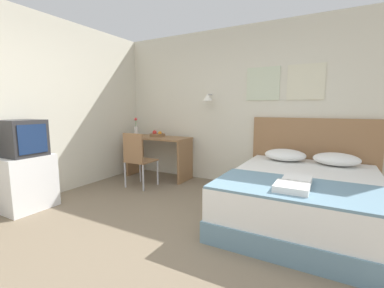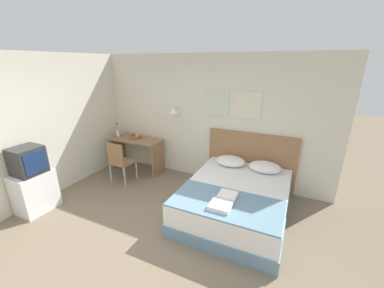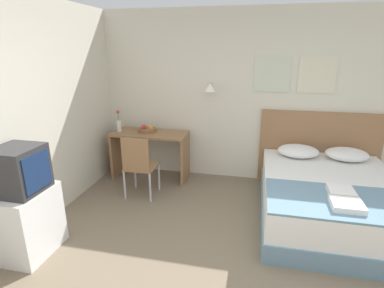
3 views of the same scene
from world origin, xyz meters
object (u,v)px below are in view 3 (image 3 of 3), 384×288
(throw_blanket, at_px, (346,202))
(desk_chair, at_px, (139,163))
(desk, at_px, (150,147))
(flower_vase, at_px, (119,124))
(bed, at_px, (330,200))
(pillow_left, at_px, (298,151))
(television, at_px, (19,170))
(folded_towel_near_foot, at_px, (341,192))
(tv_stand, at_px, (29,222))
(headboard, at_px, (318,149))
(folded_towel_mid_bed, at_px, (347,205))
(pillow_right, at_px, (347,154))
(fruit_bowl, at_px, (147,130))

(throw_blanket, height_order, desk_chair, desk_chair)
(desk, bearing_deg, flower_vase, -175.46)
(bed, relative_size, pillow_left, 3.57)
(flower_vase, height_order, television, television)
(bed, height_order, folded_towel_near_foot, folded_towel_near_foot)
(throw_blanket, distance_m, flower_vase, 3.40)
(bed, bearing_deg, throw_blanket, -90.00)
(desk, bearing_deg, tv_stand, -105.23)
(headboard, height_order, tv_stand, headboard)
(folded_towel_mid_bed, distance_m, desk, 2.98)
(pillow_left, height_order, folded_towel_mid_bed, pillow_left)
(bed, height_order, throw_blanket, throw_blanket)
(folded_towel_mid_bed, distance_m, flower_vase, 3.42)
(folded_towel_near_foot, height_order, desk_chair, desk_chair)
(television, bearing_deg, pillow_left, 36.26)
(television, bearing_deg, throw_blanket, 13.18)
(headboard, bearing_deg, television, -142.99)
(bed, height_order, desk_chair, desk_chair)
(desk, xyz_separation_m, tv_stand, (-0.57, -2.10, -0.19))
(folded_towel_mid_bed, xyz_separation_m, desk_chair, (-2.50, 0.79, -0.08))
(headboard, relative_size, tv_stand, 2.48)
(bed, bearing_deg, pillow_right, 66.44)
(bed, xyz_separation_m, tv_stand, (-3.18, -1.34, 0.08))
(pillow_right, height_order, folded_towel_near_foot, pillow_right)
(throw_blanket, xyz_separation_m, desk, (-2.61, 1.35, -0.03))
(pillow_right, xyz_separation_m, folded_towel_mid_bed, (-0.36, -1.49, -0.03))
(flower_vase, bearing_deg, headboard, 6.20)
(folded_towel_near_foot, bearing_deg, fruit_bowl, 154.72)
(pillow_right, xyz_separation_m, flower_vase, (-3.44, -0.03, 0.26))
(bed, relative_size, desk_chair, 2.24)
(flower_vase, bearing_deg, folded_towel_near_foot, -20.69)
(pillow_right, relative_size, desk, 0.48)
(bed, xyz_separation_m, pillow_left, (-0.33, 0.75, 0.36))
(bed, height_order, fruit_bowl, fruit_bowl)
(folded_towel_near_foot, bearing_deg, television, -164.31)
(pillow_right, xyz_separation_m, throw_blanket, (-0.33, -1.35, -0.07))
(headboard, relative_size, flower_vase, 5.01)
(headboard, bearing_deg, flower_vase, -173.80)
(headboard, xyz_separation_m, fruit_bowl, (-2.67, -0.26, 0.23))
(folded_towel_mid_bed, bearing_deg, headboard, 89.00)
(pillow_right, xyz_separation_m, folded_towel_near_foot, (-0.35, -1.20, -0.03))
(headboard, distance_m, tv_stand, 3.99)
(desk, bearing_deg, headboard, 6.52)
(folded_towel_near_foot, height_order, fruit_bowl, fruit_bowl)
(desk_chair, distance_m, tv_stand, 1.55)
(desk, height_order, tv_stand, desk)
(pillow_left, xyz_separation_m, fruit_bowl, (-2.34, 0.05, 0.17))
(pillow_left, xyz_separation_m, flower_vase, (-2.79, -0.03, 0.26))
(tv_stand, bearing_deg, television, 0.00)
(desk_chair, relative_size, television, 1.98)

